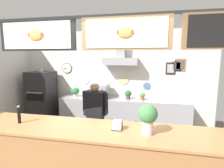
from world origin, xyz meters
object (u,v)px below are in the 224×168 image
object	(u,v)px
pizza_oven	(42,99)
napkin_holder	(117,125)
shop_worker	(95,116)
potted_sage	(142,96)
potted_oregano	(128,94)
pepper_grinder	(19,114)
espresso_machine	(100,91)
potted_basil	(75,91)
basil_vase	(148,118)

from	to	relation	value
pizza_oven	napkin_holder	distance (m)	3.55
shop_worker	potted_sage	size ratio (longest dim) A/B	7.47
potted_oregano	pepper_grinder	size ratio (longest dim) A/B	0.91
potted_sage	pepper_grinder	size ratio (longest dim) A/B	0.76
napkin_holder	espresso_machine	bearing A→B (deg)	110.77
potted_basil	potted_oregano	bearing A→B (deg)	-0.11
espresso_machine	potted_sage	world-z (taller)	espresso_machine
basil_vase	napkin_holder	size ratio (longest dim) A/B	2.63
potted_sage	basil_vase	world-z (taller)	basil_vase
potted_basil	napkin_holder	distance (m)	2.97
potted_basil	shop_worker	bearing A→B (deg)	-52.50
shop_worker	espresso_machine	bearing A→B (deg)	-66.30
pepper_grinder	napkin_holder	size ratio (longest dim) A/B	1.83
shop_worker	basil_vase	size ratio (longest dim) A/B	3.95
shop_worker	espresso_machine	distance (m)	1.30
espresso_machine	potted_oregano	size ratio (longest dim) A/B	2.29
potted_basil	basil_vase	bearing A→B (deg)	-51.09
potted_sage	potted_oregano	bearing A→B (deg)	177.57
potted_oregano	napkin_holder	size ratio (longest dim) A/B	1.66
espresso_machine	pizza_oven	bearing A→B (deg)	-177.12
potted_sage	potted_basil	size ratio (longest dim) A/B	0.76
shop_worker	basil_vase	xyz separation A→B (m)	(1.07, -1.26, 0.48)
napkin_holder	pepper_grinder	bearing A→B (deg)	-177.48
pizza_oven	potted_oregano	xyz separation A→B (m)	(2.52, 0.11, 0.23)
espresso_machine	potted_oregano	world-z (taller)	espresso_machine
espresso_machine	basil_vase	world-z (taller)	basil_vase
espresso_machine	potted_basil	bearing A→B (deg)	177.73
shop_worker	potted_oregano	xyz separation A→B (m)	(0.54, 1.27, 0.24)
pizza_oven	pepper_grinder	bearing A→B (deg)	-63.33
espresso_machine	potted_basil	world-z (taller)	espresso_machine
potted_sage	pepper_grinder	distance (m)	3.03
espresso_machine	napkin_holder	xyz separation A→B (m)	(0.92, -2.43, 0.03)
basil_vase	napkin_holder	xyz separation A→B (m)	(-0.39, 0.07, -0.16)
potted_basil	pepper_grinder	world-z (taller)	pepper_grinder
potted_oregano	pepper_grinder	distance (m)	2.85
shop_worker	pepper_grinder	size ratio (longest dim) A/B	5.67
shop_worker	espresso_machine	xyz separation A→B (m)	(-0.25, 1.24, 0.29)
espresso_machine	pepper_grinder	xyz separation A→B (m)	(-0.52, -2.50, 0.11)
napkin_holder	basil_vase	bearing A→B (deg)	-10.13
shop_worker	potted_basil	distance (m)	1.62
pizza_oven	napkin_holder	xyz separation A→B (m)	(2.65, -2.35, 0.32)
potted_oregano	potted_basil	xyz separation A→B (m)	(-1.52, 0.00, 0.01)
pizza_oven	potted_basil	world-z (taller)	pizza_oven
espresso_machine	pepper_grinder	distance (m)	2.55
pizza_oven	napkin_holder	size ratio (longest dim) A/B	11.80
potted_basil	basil_vase	world-z (taller)	basil_vase
pizza_oven	espresso_machine	size ratio (longest dim) A/B	3.10
espresso_machine	basil_vase	bearing A→B (deg)	-62.25
potted_basil	pepper_grinder	distance (m)	2.54
espresso_machine	pepper_grinder	world-z (taller)	pepper_grinder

